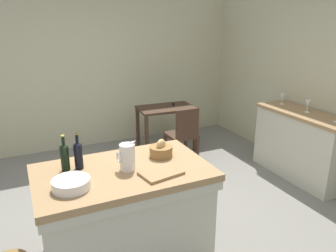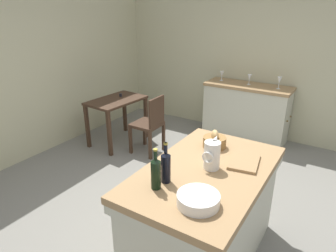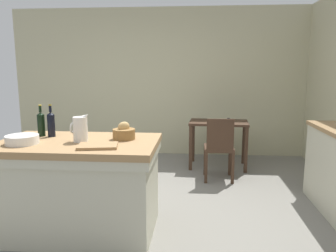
{
  "view_description": "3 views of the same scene",
  "coord_description": "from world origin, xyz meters",
  "views": [
    {
      "loc": [
        -1.17,
        -2.91,
        2.11
      ],
      "look_at": [
        0.34,
        0.3,
        0.95
      ],
      "focal_mm": 35.29,
      "sensor_mm": 36.0,
      "label": 1
    },
    {
      "loc": [
        -2.39,
        -1.32,
        2.12
      ],
      "look_at": [
        0.28,
        0.37,
        0.84
      ],
      "focal_mm": 32.31,
      "sensor_mm": 36.0,
      "label": 2
    },
    {
      "loc": [
        0.65,
        -3.32,
        1.55
      ],
      "look_at": [
        0.34,
        0.29,
        0.91
      ],
      "focal_mm": 35.05,
      "sensor_mm": 36.0,
      "label": 3
    }
  ],
  "objects": [
    {
      "name": "island_table",
      "position": [
        -0.44,
        -0.45,
        0.48
      ],
      "size": [
        1.47,
        0.9,
        0.89
      ],
      "color": "#99754C",
      "rests_on": "ground"
    },
    {
      "name": "pitcher",
      "position": [
        -0.4,
        -0.47,
        1.01
      ],
      "size": [
        0.17,
        0.13,
        0.27
      ],
      "color": "silver",
      "rests_on": "island_table"
    },
    {
      "name": "wine_glass_far_left",
      "position": [
        2.27,
        -0.35,
        1.05
      ],
      "size": [
        0.07,
        0.07,
        0.18
      ],
      "color": "white",
      "rests_on": "side_cabinet"
    },
    {
      "name": "bread_basket",
      "position": [
        -0.03,
        -0.33,
        0.95
      ],
      "size": [
        0.21,
        0.21,
        0.17
      ],
      "color": "olive",
      "rests_on": "island_table"
    },
    {
      "name": "wash_bowl",
      "position": [
        -0.89,
        -0.6,
        0.93
      ],
      "size": [
        0.29,
        0.29,
        0.08
      ],
      "primitive_type": "cylinder",
      "color": "silver",
      "rests_on": "island_table"
    },
    {
      "name": "wine_bottle_amber",
      "position": [
        -0.87,
        -0.26,
        1.02
      ],
      "size": [
        0.07,
        0.07,
        0.31
      ],
      "color": "black",
      "rests_on": "island_table"
    },
    {
      "name": "ground_plane",
      "position": [
        0.0,
        0.0,
        0.0
      ],
      "size": [
        6.76,
        6.76,
        0.0
      ],
      "primitive_type": "plane",
      "color": "slate"
    },
    {
      "name": "wall_back",
      "position": [
        0.0,
        2.6,
        1.3
      ],
      "size": [
        5.32,
        0.12,
        2.6
      ],
      "primitive_type": "cube",
      "color": "#B7B28E",
      "rests_on": "ground"
    },
    {
      "name": "wine_glass_left",
      "position": [
        2.29,
        0.12,
        1.03
      ],
      "size": [
        0.07,
        0.07,
        0.16
      ],
      "color": "white",
      "rests_on": "side_cabinet"
    },
    {
      "name": "wine_glass_middle",
      "position": [
        2.3,
        0.59,
        1.03
      ],
      "size": [
        0.07,
        0.07,
        0.16
      ],
      "color": "white",
      "rests_on": "side_cabinet"
    },
    {
      "name": "wine_bottle_dark",
      "position": [
        -0.76,
        -0.27,
        1.02
      ],
      "size": [
        0.07,
        0.07,
        0.32
      ],
      "color": "black",
      "rests_on": "island_table"
    },
    {
      "name": "cutting_board",
      "position": [
        -0.18,
        -0.67,
        0.9
      ],
      "size": [
        0.36,
        0.28,
        0.02
      ],
      "primitive_type": "cube",
      "rotation": [
        0.0,
        0.0,
        0.18
      ],
      "color": "#99754C",
      "rests_on": "island_table"
    },
    {
      "name": "writing_desk",
      "position": [
        1.0,
        1.79,
        0.61
      ],
      "size": [
        0.94,
        0.62,
        0.78
      ],
      "color": "#3D281C",
      "rests_on": "ground"
    },
    {
      "name": "wall_right",
      "position": [
        2.6,
        0.0,
        1.3
      ],
      "size": [
        0.12,
        5.2,
        2.6
      ],
      "primitive_type": "cube",
      "color": "#B7B28E",
      "rests_on": "ground"
    },
    {
      "name": "wooden_chair",
      "position": [
        0.97,
        1.13,
        0.48
      ],
      "size": [
        0.4,
        0.4,
        0.89
      ],
      "color": "#3D281C",
      "rests_on": "ground"
    },
    {
      "name": "side_cabinet",
      "position": [
        2.26,
        0.11,
        0.46
      ],
      "size": [
        0.52,
        1.37,
        0.92
      ],
      "color": "#99754C",
      "rests_on": "ground"
    }
  ]
}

